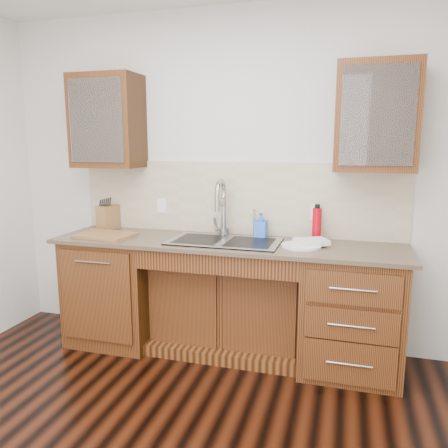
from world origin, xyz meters
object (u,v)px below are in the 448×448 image
(knife_block, at_px, (108,217))
(soap_bottle, at_px, (261,225))
(water_bottle, at_px, (317,225))
(plate, at_px, (301,246))
(cutting_board, at_px, (105,235))

(knife_block, bearing_deg, soap_bottle, 13.81)
(soap_bottle, height_order, water_bottle, water_bottle)
(soap_bottle, distance_m, water_bottle, 0.43)
(plate, bearing_deg, soap_bottle, 146.28)
(plate, xyz_separation_m, knife_block, (-1.71, 0.24, 0.09))
(plate, distance_m, knife_block, 1.73)
(soap_bottle, relative_size, water_bottle, 0.79)
(plate, relative_size, knife_block, 1.42)
(plate, height_order, cutting_board, cutting_board)
(plate, bearing_deg, knife_block, 171.88)
(knife_block, bearing_deg, water_bottle, 13.98)
(soap_bottle, distance_m, plate, 0.42)
(water_bottle, bearing_deg, cutting_board, -170.30)
(soap_bottle, xyz_separation_m, knife_block, (-1.37, 0.02, 0.00))
(soap_bottle, relative_size, plate, 0.69)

